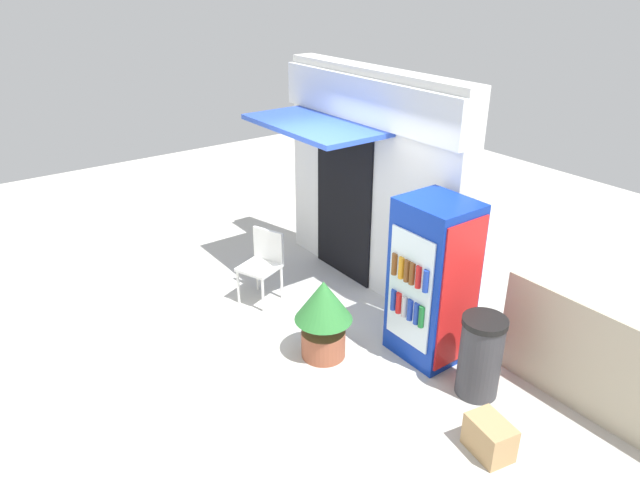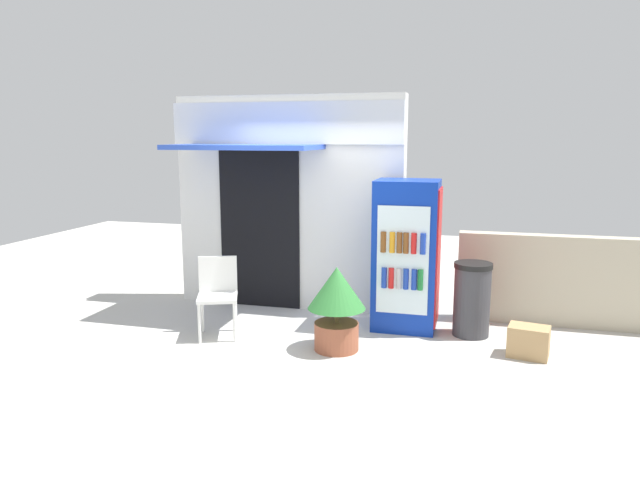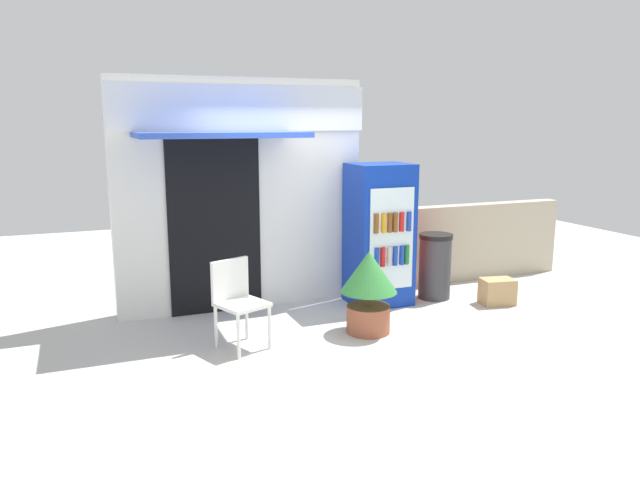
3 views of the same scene
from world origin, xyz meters
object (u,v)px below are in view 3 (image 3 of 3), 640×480
plastic_chair (237,297)px  potted_plant_near_shop (369,285)px  cardboard_box (497,292)px  trash_bin (435,266)px  drink_cooler (380,234)px

plastic_chair → potted_plant_near_shop: potted_plant_near_shop is taller
plastic_chair → cardboard_box: bearing=3.3°
plastic_chair → cardboard_box: size_ratio=2.23×
potted_plant_near_shop → trash_bin: 1.66m
trash_bin → cardboard_box: (0.60, -0.55, -0.27)m
drink_cooler → cardboard_box: 1.69m
drink_cooler → trash_bin: 0.91m
drink_cooler → trash_bin: (0.78, -0.09, -0.46)m
cardboard_box → trash_bin: bearing=137.5°
drink_cooler → cardboard_box: drink_cooler is taller
plastic_chair → potted_plant_near_shop: bearing=-4.9°
trash_bin → cardboard_box: 0.86m
plastic_chair → cardboard_box: (3.47, 0.20, -0.37)m
drink_cooler → plastic_chair: (-2.09, -0.84, -0.36)m
trash_bin → potted_plant_near_shop: bearing=-148.3°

